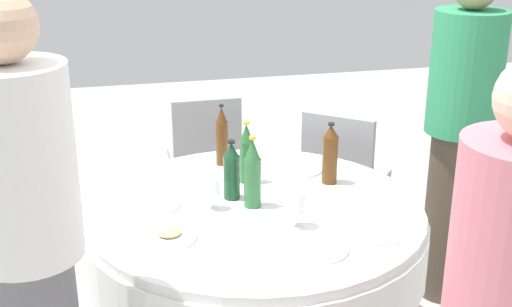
{
  "coord_description": "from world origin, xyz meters",
  "views": [
    {
      "loc": [
        0.59,
        2.48,
        1.93
      ],
      "look_at": [
        0.0,
        0.0,
        0.97
      ],
      "focal_mm": 47.71,
      "sensor_mm": 36.0,
      "label": 1
    }
  ],
  "objects_px": {
    "plate_south": "(297,168)",
    "person_far": "(30,256)",
    "wine_glass_inner": "(297,204)",
    "bottle_green_right": "(247,154)",
    "wine_glass_right": "(211,188)",
    "plate_front": "(170,236)",
    "bottle_brown_left": "(222,137)",
    "plate_near": "(318,248)",
    "person_left": "(459,134)",
    "bottle_brown_inner": "(330,155)",
    "dining_table": "(256,238)",
    "chair_rear": "(342,172)",
    "bottle_dark_green_far": "(232,172)",
    "chair_mid": "(205,152)",
    "bottle_green_north": "(252,174)",
    "plate_outer": "(152,203)"
  },
  "relations": [
    {
      "from": "chair_mid",
      "to": "bottle_brown_left",
      "type": "bearing_deg",
      "value": -93.13
    },
    {
      "from": "wine_glass_right",
      "to": "person_left",
      "type": "bearing_deg",
      "value": -167.79
    },
    {
      "from": "plate_outer",
      "to": "chair_mid",
      "type": "distance_m",
      "value": 1.27
    },
    {
      "from": "bottle_green_right",
      "to": "wine_glass_right",
      "type": "relative_size",
      "value": 2.15
    },
    {
      "from": "dining_table",
      "to": "plate_south",
      "type": "xyz_separation_m",
      "value": [
        -0.28,
        -0.35,
        0.16
      ]
    },
    {
      "from": "chair_mid",
      "to": "chair_rear",
      "type": "bearing_deg",
      "value": -36.15
    },
    {
      "from": "plate_south",
      "to": "person_far",
      "type": "bearing_deg",
      "value": 38.06
    },
    {
      "from": "bottle_brown_left",
      "to": "chair_mid",
      "type": "relative_size",
      "value": 0.34
    },
    {
      "from": "bottle_brown_left",
      "to": "plate_near",
      "type": "relative_size",
      "value": 1.33
    },
    {
      "from": "dining_table",
      "to": "bottle_brown_inner",
      "type": "height_order",
      "value": "bottle_brown_inner"
    },
    {
      "from": "dining_table",
      "to": "bottle_brown_inner",
      "type": "relative_size",
      "value": 5.03
    },
    {
      "from": "dining_table",
      "to": "wine_glass_right",
      "type": "height_order",
      "value": "wine_glass_right"
    },
    {
      "from": "bottle_brown_inner",
      "to": "plate_front",
      "type": "relative_size",
      "value": 1.4
    },
    {
      "from": "bottle_brown_inner",
      "to": "bottle_green_right",
      "type": "relative_size",
      "value": 0.99
    },
    {
      "from": "plate_outer",
      "to": "person_left",
      "type": "distance_m",
      "value": 1.51
    },
    {
      "from": "chair_rear",
      "to": "dining_table",
      "type": "bearing_deg",
      "value": -90.0
    },
    {
      "from": "plate_south",
      "to": "bottle_brown_left",
      "type": "bearing_deg",
      "value": -24.96
    },
    {
      "from": "bottle_brown_left",
      "to": "dining_table",
      "type": "bearing_deg",
      "value": 95.16
    },
    {
      "from": "bottle_dark_green_far",
      "to": "chair_mid",
      "type": "distance_m",
      "value": 1.23
    },
    {
      "from": "plate_south",
      "to": "chair_rear",
      "type": "bearing_deg",
      "value": -132.05
    },
    {
      "from": "bottle_green_right",
      "to": "bottle_brown_inner",
      "type": "bearing_deg",
      "value": 165.16
    },
    {
      "from": "wine_glass_right",
      "to": "plate_front",
      "type": "bearing_deg",
      "value": 48.88
    },
    {
      "from": "bottle_dark_green_far",
      "to": "bottle_brown_inner",
      "type": "distance_m",
      "value": 0.46
    },
    {
      "from": "bottle_brown_left",
      "to": "wine_glass_right",
      "type": "bearing_deg",
      "value": 74.27
    },
    {
      "from": "dining_table",
      "to": "bottle_green_right",
      "type": "xyz_separation_m",
      "value": [
        -0.02,
        -0.27,
        0.28
      ]
    },
    {
      "from": "bottle_dark_green_far",
      "to": "chair_rear",
      "type": "relative_size",
      "value": 0.3
    },
    {
      "from": "plate_front",
      "to": "plate_near",
      "type": "height_order",
      "value": "plate_front"
    },
    {
      "from": "bottle_brown_inner",
      "to": "wine_glass_right",
      "type": "bearing_deg",
      "value": 15.03
    },
    {
      "from": "plate_front",
      "to": "plate_south",
      "type": "relative_size",
      "value": 0.86
    },
    {
      "from": "wine_glass_right",
      "to": "plate_front",
      "type": "xyz_separation_m",
      "value": [
        0.2,
        0.23,
        -0.08
      ]
    },
    {
      "from": "wine_glass_inner",
      "to": "bottle_green_right",
      "type": "bearing_deg",
      "value": -79.27
    },
    {
      "from": "chair_mid",
      "to": "plate_front",
      "type": "bearing_deg",
      "value": -104.32
    },
    {
      "from": "chair_rear",
      "to": "bottle_green_right",
      "type": "bearing_deg",
      "value": -100.83
    },
    {
      "from": "dining_table",
      "to": "bottle_brown_inner",
      "type": "xyz_separation_m",
      "value": [
        -0.38,
        -0.17,
        0.28
      ]
    },
    {
      "from": "bottle_green_right",
      "to": "wine_glass_inner",
      "type": "xyz_separation_m",
      "value": [
        -0.09,
        0.48,
        -0.04
      ]
    },
    {
      "from": "bottle_dark_green_far",
      "to": "plate_outer",
      "type": "xyz_separation_m",
      "value": [
        0.34,
        -0.0,
        -0.11
      ]
    },
    {
      "from": "bottle_green_north",
      "to": "plate_front",
      "type": "distance_m",
      "value": 0.44
    },
    {
      "from": "wine_glass_right",
      "to": "chair_mid",
      "type": "relative_size",
      "value": 0.15
    },
    {
      "from": "bottle_brown_inner",
      "to": "plate_near",
      "type": "relative_size",
      "value": 1.25
    },
    {
      "from": "bottle_green_right",
      "to": "wine_glass_inner",
      "type": "bearing_deg",
      "value": 100.73
    },
    {
      "from": "wine_glass_inner",
      "to": "person_left",
      "type": "xyz_separation_m",
      "value": [
        -0.96,
        -0.51,
        0.04
      ]
    },
    {
      "from": "chair_mid",
      "to": "plate_near",
      "type": "bearing_deg",
      "value": -85.68
    },
    {
      "from": "person_far",
      "to": "chair_rear",
      "type": "xyz_separation_m",
      "value": [
        -1.52,
        -1.32,
        -0.38
      ]
    },
    {
      "from": "plate_south",
      "to": "person_left",
      "type": "distance_m",
      "value": 0.8
    },
    {
      "from": "person_far",
      "to": "bottle_green_right",
      "type": "bearing_deg",
      "value": -79.38
    },
    {
      "from": "wine_glass_inner",
      "to": "person_left",
      "type": "distance_m",
      "value": 1.09
    },
    {
      "from": "dining_table",
      "to": "wine_glass_inner",
      "type": "distance_m",
      "value": 0.34
    },
    {
      "from": "person_left",
      "to": "plate_near",
      "type": "bearing_deg",
      "value": -68.49
    },
    {
      "from": "wine_glass_inner",
      "to": "person_far",
      "type": "distance_m",
      "value": 1.01
    },
    {
      "from": "bottle_green_right",
      "to": "plate_front",
      "type": "height_order",
      "value": "bottle_green_right"
    }
  ]
}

